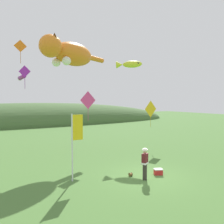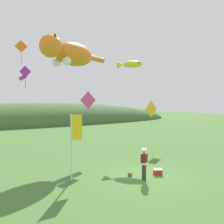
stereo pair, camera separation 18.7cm
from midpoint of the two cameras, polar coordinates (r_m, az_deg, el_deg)
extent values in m
plane|color=#477033|center=(13.41, 8.44, -16.32)|extent=(120.00, 120.00, 0.00)
ellipsoid|color=#426033|center=(44.52, -19.43, -2.94)|extent=(61.59, 14.10, 8.08)
cylinder|color=#332D28|center=(12.75, 8.13, -15.24)|extent=(0.24, 0.24, 0.88)
cube|color=#59191E|center=(12.54, 8.16, -12.03)|extent=(0.47, 0.40, 0.60)
cube|color=white|center=(12.61, 8.15, -13.08)|extent=(0.49, 0.43, 0.10)
sphere|color=tan|center=(12.44, 8.17, -10.21)|extent=(0.20, 0.20, 0.20)
cylinder|color=silver|center=(12.42, 8.17, -9.80)|extent=(0.30, 0.30, 0.09)
cylinder|color=silver|center=(12.41, 8.18, -9.53)|extent=(0.20, 0.20, 0.07)
cylinder|color=olive|center=(13.32, 4.45, -15.94)|extent=(0.16, 0.16, 0.16)
cylinder|color=brown|center=(13.28, 4.16, -16.00)|extent=(0.01, 0.21, 0.21)
cylinder|color=brown|center=(13.37, 4.73, -15.88)|extent=(0.01, 0.21, 0.21)
cube|color=red|center=(13.78, 11.59, -15.15)|extent=(0.57, 0.48, 0.30)
cube|color=white|center=(13.73, 11.60, -14.43)|extent=(0.58, 0.49, 0.06)
cylinder|color=silver|center=(12.25, -10.80, -9.17)|extent=(0.08, 0.08, 3.71)
cube|color=yellow|center=(12.17, -9.42, -3.97)|extent=(0.60, 0.03, 1.40)
ellipsoid|color=orange|center=(19.63, -10.30, 14.59)|extent=(4.58, 3.72, 1.93)
ellipsoid|color=white|center=(19.43, -10.70, 13.66)|extent=(2.88, 2.23, 1.06)
sphere|color=orange|center=(17.99, -16.09, 16.24)|extent=(1.74, 1.74, 1.74)
cone|color=#522A0A|center=(17.80, -15.07, 18.51)|extent=(0.83, 0.83, 0.58)
cone|color=#522A0A|center=(18.50, -17.12, 17.87)|extent=(0.83, 0.83, 0.58)
sphere|color=white|center=(18.08, -12.11, 12.94)|extent=(0.70, 0.70, 0.70)
sphere|color=white|center=(18.92, -14.64, 12.45)|extent=(0.70, 0.70, 0.70)
cylinder|color=orange|center=(21.94, -4.52, 13.63)|extent=(2.11, 1.37, 0.46)
ellipsoid|color=yellow|center=(20.80, 5.06, 12.33)|extent=(1.76, 1.75, 0.64)
cone|color=yellow|center=(21.03, 1.76, 12.23)|extent=(0.86, 0.86, 0.64)
cone|color=yellow|center=(20.83, 5.21, 13.07)|extent=(0.42, 0.42, 0.30)
sphere|color=black|center=(20.50, 6.61, 12.61)|extent=(0.15, 0.15, 0.15)
cylinder|color=#8C268C|center=(21.90, -22.71, 8.39)|extent=(0.44, 2.24, 0.36)
torus|color=white|center=(23.00, -23.15, 8.11)|extent=(0.44, 0.08, 0.44)
cube|color=yellow|center=(20.17, 9.79, 0.79)|extent=(1.52, 0.26, 1.53)
cylinder|color=black|center=(20.18, 9.77, 0.79)|extent=(1.02, 0.18, 0.02)
cube|color=#A98511|center=(20.25, 9.76, -2.66)|extent=(0.03, 0.01, 0.90)
cube|color=purple|center=(18.79, -22.13, 9.80)|extent=(0.84, 0.45, 0.94)
cylinder|color=black|center=(18.80, -22.14, 9.79)|extent=(0.57, 0.31, 0.02)
cube|color=#6B1A7C|center=(18.69, -22.08, 7.00)|extent=(0.03, 0.02, 0.90)
cube|color=#E53F8C|center=(16.46, -6.61, 3.10)|extent=(1.34, 0.24, 1.35)
cylinder|color=black|center=(16.48, -6.63, 3.10)|extent=(0.90, 0.17, 0.02)
cube|color=#A02C62|center=(16.50, -6.59, -0.81)|extent=(0.03, 0.01, 0.90)
cube|color=orange|center=(20.02, -23.09, 15.58)|extent=(0.99, 0.15, 0.99)
cylinder|color=black|center=(20.03, -23.09, 15.57)|extent=(0.66, 0.10, 0.02)
cube|color=#A95011|center=(19.83, -23.03, 12.92)|extent=(0.03, 0.01, 0.90)
camera|label=1|loc=(0.09, -90.34, -0.02)|focal=35.00mm
camera|label=2|loc=(0.09, 89.66, 0.02)|focal=35.00mm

